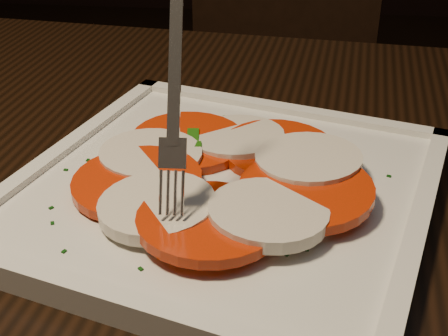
% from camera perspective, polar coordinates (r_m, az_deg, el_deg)
% --- Properties ---
extents(table, '(1.28, 0.92, 0.75)m').
position_cam_1_polar(table, '(0.58, 6.26, -10.35)').
color(table, black).
rests_on(table, ground).
extents(chair, '(0.49, 0.49, 0.93)m').
position_cam_1_polar(chair, '(1.38, 4.47, 8.94)').
color(chair, black).
rests_on(chair, ground).
extents(plate, '(0.40, 0.40, 0.01)m').
position_cam_1_polar(plate, '(0.51, 0.00, -2.20)').
color(plate, silver).
rests_on(plate, table).
extents(caprese_salad, '(0.27, 0.25, 0.03)m').
position_cam_1_polar(caprese_salad, '(0.50, -0.00, -0.51)').
color(caprese_salad, red).
rests_on(caprese_salad, plate).
extents(fork, '(0.04, 0.09, 0.15)m').
position_cam_1_polar(fork, '(0.44, -4.36, 7.87)').
color(fork, white).
rests_on(fork, caprese_salad).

